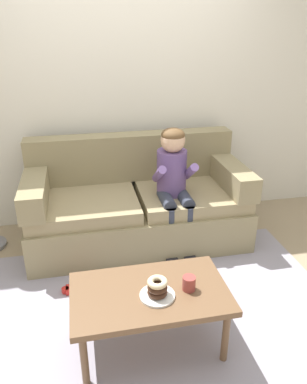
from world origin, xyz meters
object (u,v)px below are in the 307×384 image
coffee_table (150,297)px  toy_controller (77,289)px  person_child (174,179)px  donut (157,292)px  couch (137,205)px  mug (189,283)px

coffee_table → toy_controller: 0.84m
coffee_table → toy_controller: (-0.45, 0.61, -0.35)m
person_child → coffee_table: bearing=-111.3°
donut → toy_controller: size_ratio=0.53×
couch → coffee_table: 1.33m
coffee_table → donut: (0.03, -0.06, 0.08)m
donut → mug: (0.20, 0.02, 0.01)m
couch → toy_controller: bearing=-130.0°
donut → mug: 0.20m
couch → person_child: person_child is taller
mug → toy_controller: mug is taller
person_child → toy_controller: (-0.89, -0.50, -0.65)m
person_child → toy_controller: bearing=-150.6°
coffee_table → mug: (0.23, -0.03, 0.09)m
donut → toy_controller: donut is taller
coffee_table → person_child: person_child is taller
couch → toy_controller: couch is taller
coffee_table → donut: bearing=-59.0°
couch → coffee_table: couch is taller
person_child → donut: person_child is taller
toy_controller → person_child: bearing=2.6°
donut → person_child: bearing=71.2°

